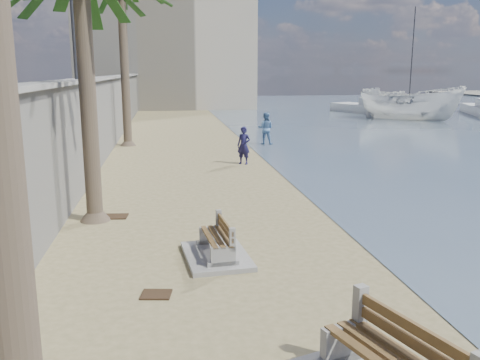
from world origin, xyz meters
TOP-DOWN VIEW (x-y plane):
  - seawall at (-5.20, 20.00)m, footprint 0.45×70.00m
  - wall_cap at (-5.20, 20.00)m, footprint 0.80×70.00m
  - end_building at (-2.00, 52.00)m, footprint 18.00×12.00m
  - bench_far at (-1.32, 4.80)m, footprint 1.45×1.99m
  - person_a at (0.94, 15.71)m, footprint 0.79×0.73m
  - person_b at (3.00, 21.39)m, footprint 1.10×0.97m
  - boat_cruiser at (17.22, 33.43)m, footprint 4.43×4.42m
  - yacht_far at (16.73, 39.93)m, footprint 5.60×9.32m
  - sailboat_west at (25.67, 50.51)m, footprint 6.77×2.27m
  - debris_c at (-3.73, 8.29)m, footprint 0.69×0.57m
  - debris_d at (-2.56, 3.16)m, footprint 0.58×0.49m

SIDE VIEW (x-z plane):
  - debris_c at x=-3.73m, z-range 0.00..0.03m
  - debris_d at x=-2.56m, z-range 0.00..0.03m
  - bench_far at x=-1.32m, z-range -0.05..0.73m
  - yacht_far at x=16.73m, z-range -0.40..1.10m
  - sailboat_west at x=25.67m, z-range -5.15..5.85m
  - person_a at x=0.94m, z-range 0.00..1.83m
  - person_b at x=3.00m, z-range 0.00..1.90m
  - boat_cruiser at x=17.22m, z-range -0.40..3.24m
  - seawall at x=-5.20m, z-range 0.00..3.50m
  - wall_cap at x=-5.20m, z-range 3.49..3.61m
  - end_building at x=-2.00m, z-range 0.00..14.00m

